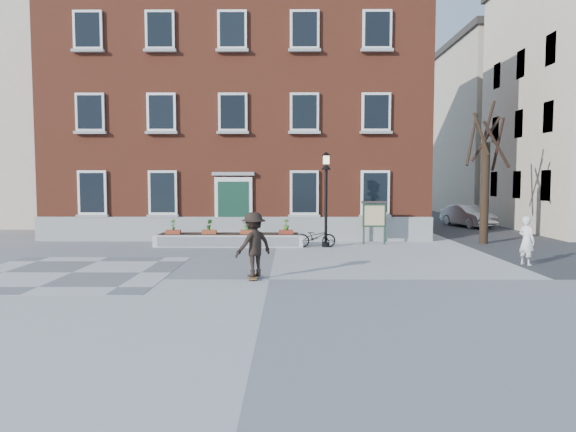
{
  "coord_description": "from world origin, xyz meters",
  "views": [
    {
      "loc": [
        0.62,
        -14.25,
        2.84
      ],
      "look_at": [
        0.5,
        4.0,
        1.5
      ],
      "focal_mm": 32.0,
      "sensor_mm": 36.0,
      "label": 1
    }
  ],
  "objects_px": {
    "parked_car": "(468,216)",
    "notice_board": "(374,215)",
    "bystander": "(527,241)",
    "bicycle": "(316,237)",
    "skateboarder": "(254,244)",
    "lamp_post": "(326,186)"
  },
  "relations": [
    {
      "from": "parked_car",
      "to": "notice_board",
      "type": "relative_size",
      "value": 2.07
    },
    {
      "from": "bicycle",
      "to": "skateboarder",
      "type": "relative_size",
      "value": 0.87
    },
    {
      "from": "lamp_post",
      "to": "notice_board",
      "type": "distance_m",
      "value": 2.64
    },
    {
      "from": "notice_board",
      "to": "bystander",
      "type": "bearing_deg",
      "value": -52.11
    },
    {
      "from": "lamp_post",
      "to": "bicycle",
      "type": "bearing_deg",
      "value": -160.82
    },
    {
      "from": "bicycle",
      "to": "notice_board",
      "type": "bearing_deg",
      "value": -73.26
    },
    {
      "from": "lamp_post",
      "to": "skateboarder",
      "type": "distance_m",
      "value": 7.43
    },
    {
      "from": "bicycle",
      "to": "notice_board",
      "type": "relative_size",
      "value": 0.88
    },
    {
      "from": "bystander",
      "to": "bicycle",
      "type": "bearing_deg",
      "value": 34.56
    },
    {
      "from": "bicycle",
      "to": "lamp_post",
      "type": "relative_size",
      "value": 0.42
    },
    {
      "from": "bicycle",
      "to": "parked_car",
      "type": "distance_m",
      "value": 13.07
    },
    {
      "from": "bystander",
      "to": "notice_board",
      "type": "distance_m",
      "value": 6.74
    },
    {
      "from": "bicycle",
      "to": "lamp_post",
      "type": "distance_m",
      "value": 2.16
    },
    {
      "from": "bicycle",
      "to": "parked_car",
      "type": "xyz_separation_m",
      "value": [
        9.37,
        9.11,
        0.21
      ]
    },
    {
      "from": "bicycle",
      "to": "bystander",
      "type": "relative_size",
      "value": 1.02
    },
    {
      "from": "skateboarder",
      "to": "bystander",
      "type": "bearing_deg",
      "value": 15.17
    },
    {
      "from": "parked_car",
      "to": "bystander",
      "type": "xyz_separation_m",
      "value": [
        -2.67,
        -13.4,
        0.17
      ]
    },
    {
      "from": "bicycle",
      "to": "bystander",
      "type": "distance_m",
      "value": 7.97
    },
    {
      "from": "parked_car",
      "to": "skateboarder",
      "type": "relative_size",
      "value": 2.05
    },
    {
      "from": "bystander",
      "to": "notice_board",
      "type": "bearing_deg",
      "value": 15.11
    },
    {
      "from": "bystander",
      "to": "notice_board",
      "type": "xyz_separation_m",
      "value": [
        -4.13,
        5.31,
        0.46
      ]
    },
    {
      "from": "lamp_post",
      "to": "notice_board",
      "type": "xyz_separation_m",
      "value": [
        2.14,
        0.87,
        -1.28
      ]
    }
  ]
}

